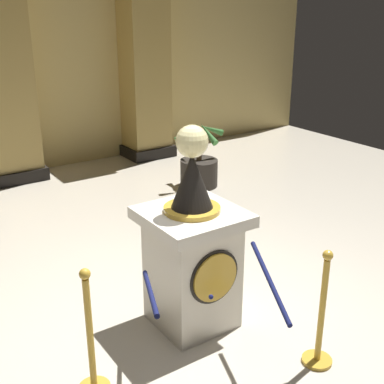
{
  "coord_description": "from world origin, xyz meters",
  "views": [
    {
      "loc": [
        -2.07,
        -3.01,
        2.69
      ],
      "look_at": [
        0.11,
        0.19,
        1.24
      ],
      "focal_mm": 47.35,
      "sensor_mm": 36.0,
      "label": 1
    }
  ],
  "objects_px": {
    "pedestal_clock": "(192,253)",
    "stanchion_near": "(91,350)",
    "stanchion_far": "(320,325)",
    "potted_palm_right": "(199,168)"
  },
  "relations": [
    {
      "from": "stanchion_near",
      "to": "pedestal_clock",
      "type": "bearing_deg",
      "value": 15.76
    },
    {
      "from": "pedestal_clock",
      "to": "stanchion_near",
      "type": "relative_size",
      "value": 1.77
    },
    {
      "from": "pedestal_clock",
      "to": "stanchion_far",
      "type": "height_order",
      "value": "pedestal_clock"
    },
    {
      "from": "stanchion_far",
      "to": "stanchion_near",
      "type": "bearing_deg",
      "value": 155.98
    },
    {
      "from": "stanchion_near",
      "to": "potted_palm_right",
      "type": "height_order",
      "value": "potted_palm_right"
    },
    {
      "from": "pedestal_clock",
      "to": "stanchion_near",
      "type": "xyz_separation_m",
      "value": [
        -1.09,
        -0.31,
        -0.33
      ]
    },
    {
      "from": "pedestal_clock",
      "to": "stanchion_near",
      "type": "bearing_deg",
      "value": -164.24
    },
    {
      "from": "pedestal_clock",
      "to": "potted_palm_right",
      "type": "distance_m",
      "value": 3.63
    },
    {
      "from": "stanchion_far",
      "to": "potted_palm_right",
      "type": "relative_size",
      "value": 0.96
    },
    {
      "from": "stanchion_far",
      "to": "pedestal_clock",
      "type": "bearing_deg",
      "value": 116.52
    }
  ]
}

